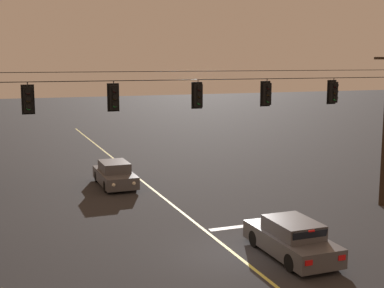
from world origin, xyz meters
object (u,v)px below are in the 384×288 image
Objects in this scene: car_oncoming_lead at (115,175)px; traffic_light_right_inner at (267,94)px; car_waiting_near_lane at (291,239)px; traffic_light_rightmost at (334,92)px; traffic_light_left_inner at (114,98)px; traffic_light_centre at (198,95)px; traffic_light_leftmost at (28,100)px.

traffic_light_right_inner is at bearing -61.09° from car_oncoming_lead.
traffic_light_rightmost is at bearing 42.75° from car_waiting_near_lane.
car_oncoming_lead is at bearing 118.91° from traffic_light_right_inner.
car_oncoming_lead is (-3.64, 13.29, -0.00)m from car_waiting_near_lane.
traffic_light_left_inner is 1.00× the size of traffic_light_right_inner.
traffic_light_left_inner is at bearing -102.02° from car_oncoming_lead.
traffic_light_centre is 6.99m from car_waiting_near_lane.
car_waiting_near_lane is 0.98× the size of car_oncoming_lead.
traffic_light_leftmost and traffic_light_rightmost have the same top height.
car_waiting_near_lane is (-4.75, -4.39, -5.06)m from traffic_light_rightmost.
traffic_light_leftmost and traffic_light_left_inner have the same top height.
traffic_light_left_inner is 0.28× the size of car_oncoming_lead.
traffic_light_centre and traffic_light_rightmost have the same top height.
traffic_light_rightmost is 8.22m from car_waiting_near_lane.
traffic_light_left_inner reaches higher than car_waiting_near_lane.
traffic_light_rightmost is (3.48, 0.00, 0.00)m from traffic_light_right_inner.
traffic_light_left_inner is 0.28× the size of car_waiting_near_lane.
traffic_light_left_inner is at bearing 0.00° from traffic_light_leftmost.
traffic_light_leftmost is 1.00× the size of traffic_light_centre.
traffic_light_rightmost reaches higher than car_waiting_near_lane.
traffic_light_right_inner is at bearing 180.00° from traffic_light_rightmost.
traffic_light_centre reaches higher than car_waiting_near_lane.
traffic_light_leftmost is 11.04m from car_waiting_near_lane.
traffic_light_left_inner and traffic_light_rightmost have the same top height.
car_oncoming_lead is at bearing 100.61° from traffic_light_centre.
car_waiting_near_lane is (-1.27, -4.39, -5.06)m from traffic_light_right_inner.
traffic_light_centre is 3.25m from traffic_light_right_inner.
traffic_light_left_inner is 8.69m from car_waiting_near_lane.
traffic_light_centre is 0.28× the size of car_oncoming_lead.
car_waiting_near_lane is (1.97, -4.39, -5.06)m from traffic_light_centre.
car_waiting_near_lane and car_oncoming_lead have the same top height.
traffic_light_right_inner is (3.25, 0.00, 0.00)m from traffic_light_centre.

